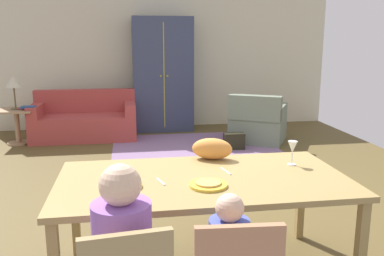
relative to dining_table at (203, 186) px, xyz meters
name	(u,v)px	position (x,y,z in m)	size (l,w,h in m)	color
ground_plane	(187,181)	(0.18, 2.08, -0.71)	(6.61, 6.60, 0.02)	brown
back_wall	(162,57)	(0.18, 5.43, 0.65)	(6.61, 0.10, 2.70)	beige
dining_table	(203,186)	(0.00, 0.00, 0.00)	(2.00, 1.05, 0.76)	#9E834B
plate_near_man	(123,186)	(-0.55, -0.12, 0.07)	(0.25, 0.25, 0.02)	yellow
pizza_near_man	(123,184)	(-0.55, -0.12, 0.09)	(0.17, 0.17, 0.01)	gold
plate_near_child	(208,185)	(0.00, -0.18, 0.07)	(0.25, 0.25, 0.02)	gold
pizza_near_child	(208,183)	(0.00, -0.18, 0.09)	(0.17, 0.17, 0.01)	tan
wine_glass	(292,148)	(0.72, 0.18, 0.19)	(0.07, 0.07, 0.19)	silver
fork	(161,182)	(-0.30, -0.05, 0.06)	(0.02, 0.15, 0.01)	silver
knife	(225,171)	(0.18, 0.10, 0.06)	(0.01, 0.17, 0.01)	silver
cat	(212,149)	(0.15, 0.43, 0.15)	(0.32, 0.16, 0.17)	#E38F3F
area_rug	(194,146)	(0.54, 3.71, -0.69)	(2.60, 1.80, 0.01)	gray
couch	(85,121)	(-1.25, 4.57, -0.40)	(1.75, 0.86, 0.82)	#A53D39
armchair	(258,123)	(1.65, 3.87, -0.38)	(1.16, 1.16, 0.82)	slate
armoire	(163,75)	(0.16, 5.04, 0.35)	(1.10, 0.59, 2.10)	#333B56
side_table	(17,121)	(-2.31, 4.31, -0.32)	(0.56, 0.56, 0.58)	#9C7B59
table_lamp	(13,83)	(-2.31, 4.31, 0.31)	(0.26, 0.26, 0.54)	brown
book_lower	(26,108)	(-2.16, 4.31, -0.10)	(0.22, 0.16, 0.03)	brown
book_upper	(28,107)	(-2.10, 4.26, -0.08)	(0.22, 0.16, 0.03)	navy
handbag	(234,141)	(1.13, 3.41, -0.57)	(0.32, 0.16, 0.26)	black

